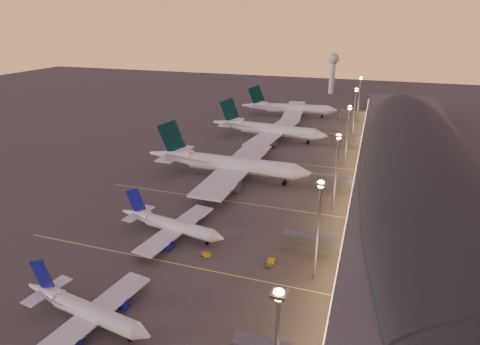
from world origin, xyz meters
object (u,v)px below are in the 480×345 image
(airliner_narrow_north, at_px, (171,225))
(radar_tower, at_px, (333,67))
(airliner_narrow_south, at_px, (85,310))
(baggage_tug_d, at_px, (270,263))
(baggage_tug_c, at_px, (205,255))
(airliner_wide_far, at_px, (289,108))
(airliner_wide_near, at_px, (227,164))
(airliner_wide_mid, at_px, (268,129))

(airliner_narrow_north, xyz_separation_m, radar_tower, (16.74, 252.13, 18.61))
(airliner_narrow_south, height_order, baggage_tug_d, airliner_narrow_south)
(airliner_narrow_north, bearing_deg, radar_tower, 94.43)
(airliner_narrow_south, bearing_deg, baggage_tug_d, 54.34)
(baggage_tug_c, xyz_separation_m, baggage_tug_d, (17.45, 1.55, 0.09))
(baggage_tug_c, bearing_deg, baggage_tug_d, 14.42)
(radar_tower, bearing_deg, airliner_wide_far, -99.87)
(airliner_wide_near, bearing_deg, airliner_narrow_south, -88.85)
(airliner_wide_near, bearing_deg, airliner_wide_far, 90.28)
(airliner_wide_mid, bearing_deg, baggage_tug_c, -77.66)
(airliner_wide_mid, height_order, radar_tower, radar_tower)
(airliner_wide_near, xyz_separation_m, radar_tower, (17.07, 204.57, 16.27))
(airliner_wide_mid, bearing_deg, radar_tower, 89.82)
(airliner_wide_near, bearing_deg, airliner_narrow_north, -88.84)
(airliner_wide_far, bearing_deg, airliner_narrow_south, -96.76)
(airliner_narrow_south, relative_size, airliner_wide_far, 0.55)
(airliner_wide_near, relative_size, radar_tower, 2.09)
(airliner_wide_mid, height_order, airliner_wide_far, airliner_wide_mid)
(radar_tower, bearing_deg, airliner_narrow_north, -93.80)
(airliner_narrow_south, distance_m, baggage_tug_c, 33.75)
(airliner_wide_near, bearing_deg, airliner_wide_mid, 89.30)
(radar_tower, distance_m, baggage_tug_d, 259.01)
(airliner_wide_far, distance_m, baggage_tug_c, 167.19)
(airliner_wide_mid, xyz_separation_m, radar_tower, (15.59, 147.33, 16.69))
(radar_tower, bearing_deg, airliner_wide_mid, -96.04)
(baggage_tug_c, bearing_deg, airliner_wide_mid, 105.81)
(airliner_wide_near, xyz_separation_m, airliner_wide_mid, (1.47, 57.23, -0.43))
(airliner_wide_mid, xyz_separation_m, baggage_tug_c, (12.70, -111.93, -4.75))
(airliner_narrow_north, bearing_deg, airliner_wide_mid, 97.60)
(baggage_tug_d, bearing_deg, radar_tower, 3.89)
(airliner_wide_mid, relative_size, radar_tower, 1.94)
(airliner_narrow_south, relative_size, airliner_wide_mid, 0.54)
(radar_tower, xyz_separation_m, baggage_tug_d, (14.55, -257.71, -21.36))
(airliner_narrow_south, distance_m, airliner_narrow_north, 37.90)
(airliner_narrow_north, relative_size, baggage_tug_d, 9.31)
(airliner_narrow_north, distance_m, radar_tower, 253.37)
(airliner_wide_far, height_order, radar_tower, radar_tower)
(airliner_wide_mid, bearing_deg, airliner_wide_near, -85.61)
(radar_tower, height_order, baggage_tug_c, radar_tower)
(airliner_narrow_south, height_order, airliner_wide_mid, airliner_wide_mid)
(airliner_narrow_south, xyz_separation_m, airliner_wide_mid, (0.91, 142.70, 2.06))
(radar_tower, bearing_deg, airliner_narrow_south, -93.26)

